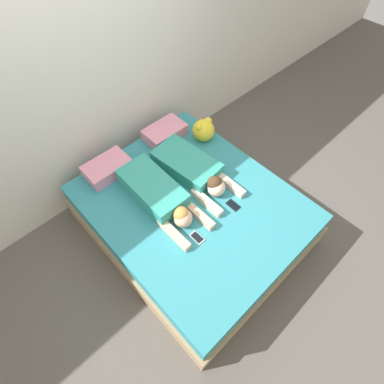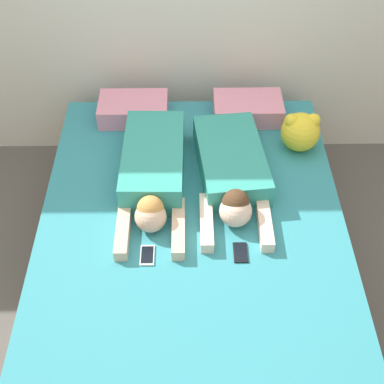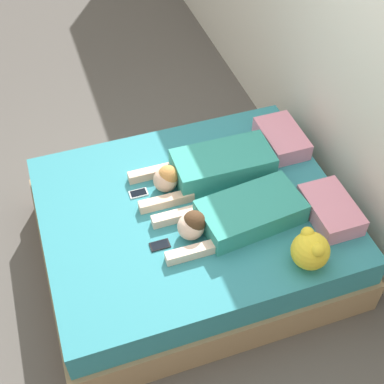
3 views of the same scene
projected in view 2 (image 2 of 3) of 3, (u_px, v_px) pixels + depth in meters
name	position (u px, v px, depth m)	size (l,w,h in m)	color
ground_plane	(192.00, 266.00, 3.42)	(12.00, 12.00, 0.00)	#5B5651
bed	(192.00, 240.00, 3.23)	(1.77, 2.13, 0.53)	tan
pillow_head_left	(133.00, 109.00, 3.58)	(0.46, 0.29, 0.14)	pink
pillow_head_right	(248.00, 108.00, 3.58)	(0.46, 0.29, 0.14)	pink
person_left	(153.00, 171.00, 3.12)	(0.37, 1.02, 0.20)	teal
person_right	(232.00, 171.00, 3.14)	(0.45, 1.01, 0.21)	teal
cell_phone_left	(147.00, 255.00, 2.81)	(0.07, 0.13, 0.01)	silver
cell_phone_right	(240.00, 252.00, 2.82)	(0.07, 0.13, 0.01)	black
plush_toy	(300.00, 131.00, 3.32)	(0.24, 0.24, 0.26)	yellow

